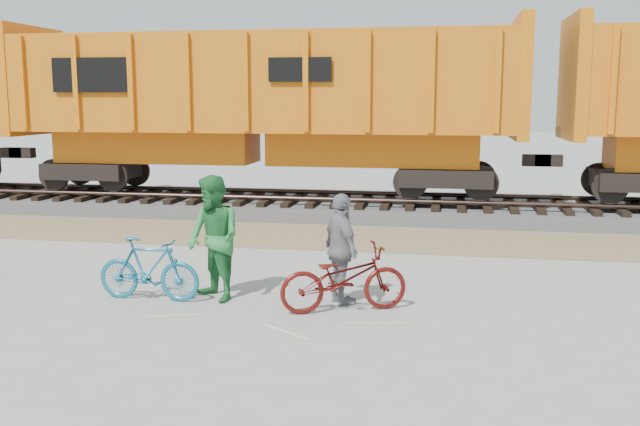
{
  "coord_description": "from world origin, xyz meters",
  "views": [
    {
      "loc": [
        2.9,
        -10.21,
        3.11
      ],
      "look_at": [
        0.78,
        1.5,
        1.21
      ],
      "focal_mm": 40.0,
      "sensor_mm": 36.0,
      "label": 1
    }
  ],
  "objects_px": {
    "person_woman": "(341,249)",
    "person_man": "(214,238)",
    "hopper_car_center": "(262,103)",
    "bicycle_teal": "(149,269)",
    "bicycle_maroon": "(344,278)"
  },
  "relations": [
    {
      "from": "bicycle_maroon",
      "to": "person_woman",
      "type": "xyz_separation_m",
      "value": [
        -0.1,
        0.4,
        0.35
      ]
    },
    {
      "from": "hopper_car_center",
      "to": "bicycle_maroon",
      "type": "relative_size",
      "value": 7.34
    },
    {
      "from": "bicycle_teal",
      "to": "person_man",
      "type": "xyz_separation_m",
      "value": [
        1.0,
        0.2,
        0.48
      ]
    },
    {
      "from": "person_woman",
      "to": "person_man",
      "type": "bearing_deg",
      "value": 61.6
    },
    {
      "from": "person_woman",
      "to": "bicycle_maroon",
      "type": "bearing_deg",
      "value": 161.29
    },
    {
      "from": "person_man",
      "to": "person_woman",
      "type": "height_order",
      "value": "person_man"
    },
    {
      "from": "person_woman",
      "to": "hopper_car_center",
      "type": "bearing_deg",
      "value": -10.64
    },
    {
      "from": "hopper_car_center",
      "to": "person_woman",
      "type": "height_order",
      "value": "hopper_car_center"
    },
    {
      "from": "hopper_car_center",
      "to": "person_woman",
      "type": "bearing_deg",
      "value": -67.89
    },
    {
      "from": "hopper_car_center",
      "to": "bicycle_maroon",
      "type": "distance_m",
      "value": 10.12
    },
    {
      "from": "bicycle_maroon",
      "to": "bicycle_teal",
      "type": "bearing_deg",
      "value": 66.51
    },
    {
      "from": "bicycle_teal",
      "to": "bicycle_maroon",
      "type": "relative_size",
      "value": 0.87
    },
    {
      "from": "person_man",
      "to": "person_woman",
      "type": "distance_m",
      "value": 1.99
    },
    {
      "from": "hopper_car_center",
      "to": "person_woman",
      "type": "relative_size",
      "value": 8.19
    },
    {
      "from": "hopper_car_center",
      "to": "bicycle_teal",
      "type": "height_order",
      "value": "hopper_car_center"
    }
  ]
}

